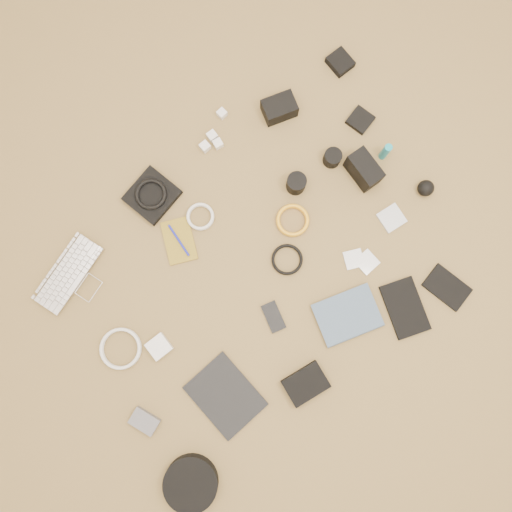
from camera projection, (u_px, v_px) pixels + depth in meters
room_shell at (269, 139)px, 0.53m from camera, size 4.04×4.04×2.58m
laptop at (78, 280)px, 1.75m from camera, size 0.33×0.28×0.02m
headphone_pouch at (152, 196)px, 1.79m from camera, size 0.19×0.19×0.03m
headphones at (151, 194)px, 1.76m from camera, size 0.12×0.12×0.01m
charger_a at (205, 147)px, 1.81m from camera, size 0.03×0.03×0.03m
charger_b at (218, 144)px, 1.81m from camera, size 0.03×0.03×0.03m
charger_c at (222, 114)px, 1.82m from camera, size 0.03×0.03×0.03m
charger_d at (212, 136)px, 1.81m from camera, size 0.03×0.03×0.03m
dslr_camera at (279, 108)px, 1.80m from camera, size 0.13×0.11×0.07m
lens_pouch at (340, 62)px, 1.85m from camera, size 0.08×0.09×0.03m
notebook_olive at (179, 241)px, 1.77m from camera, size 0.15×0.19×0.01m
pen_blue at (179, 240)px, 1.77m from camera, size 0.01×0.13×0.01m
cable_white_a at (201, 217)px, 1.78m from camera, size 0.12×0.12×0.01m
lens_a at (296, 183)px, 1.77m from camera, size 0.07×0.07×0.07m
lens_b at (332, 158)px, 1.79m from camera, size 0.08×0.08×0.06m
card_reader at (360, 120)px, 1.82m from camera, size 0.10×0.10×0.02m
power_brick at (159, 347)px, 1.72m from camera, size 0.07×0.07×0.03m
cable_white_b at (121, 348)px, 1.73m from camera, size 0.16×0.16×0.01m
cable_black at (287, 260)px, 1.77m from camera, size 0.13×0.13×0.01m
cable_yellow at (292, 221)px, 1.78m from camera, size 0.12×0.12×0.01m
flash at (364, 170)px, 1.76m from camera, size 0.07×0.13×0.10m
lens_cleaner at (385, 152)px, 1.77m from camera, size 0.03×0.03×0.10m
battery_charger at (145, 421)px, 1.69m from camera, size 0.09×0.11×0.03m
tablet at (225, 396)px, 1.71m from camera, size 0.21×0.26×0.01m
phone at (273, 317)px, 1.74m from camera, size 0.08×0.11×0.01m
filter_case_left at (354, 259)px, 1.77m from camera, size 0.09×0.09×0.01m
filter_case_mid at (367, 262)px, 1.77m from camera, size 0.07×0.07×0.01m
filter_case_right at (392, 218)px, 1.78m from camera, size 0.09×0.09×0.01m
air_blower at (426, 188)px, 1.77m from camera, size 0.06×0.06×0.06m
headphone_case at (191, 483)px, 1.65m from camera, size 0.20×0.20×0.05m
drive_case at (306, 384)px, 1.70m from camera, size 0.15×0.11×0.04m
paperback at (356, 337)px, 1.73m from camera, size 0.25×0.21×0.02m
notebook_black_a at (405, 308)px, 1.74m from camera, size 0.17×0.22×0.01m
notebook_black_b at (447, 287)px, 1.75m from camera, size 0.13×0.17×0.01m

